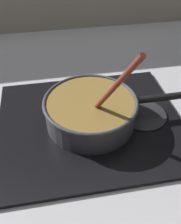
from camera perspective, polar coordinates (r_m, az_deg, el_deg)
The scene contains 5 objects.
ground at distance 0.78m, azimuth -2.99°, elevation -7.19°, with size 2.40×1.60×0.04m, color #B7B7BC.
hob_plate at distance 0.80m, azimuth 0.00°, elevation -2.48°, with size 0.56×0.48×0.01m, color black.
burner_ring at distance 0.80m, azimuth 0.00°, elevation -1.96°, with size 0.20×0.20×0.01m, color #592D0C.
spare_burner at distance 0.84m, azimuth 11.34°, elevation -0.58°, with size 0.15×0.15×0.01m, color #262628.
cooking_pan at distance 0.77m, azimuth 0.15°, elevation 0.31°, with size 0.45×0.29×0.30m.
Camera 1 is at (-0.05, -0.52, 0.56)m, focal length 41.69 mm.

